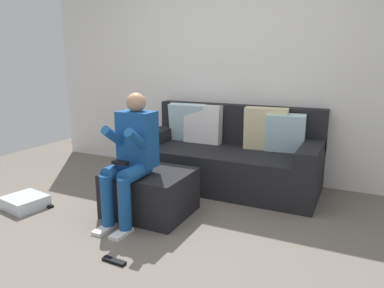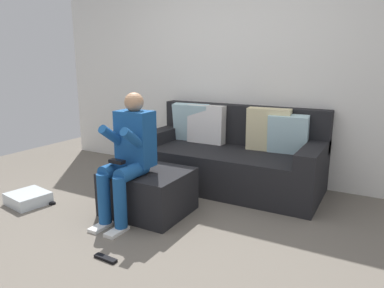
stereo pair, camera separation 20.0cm
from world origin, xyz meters
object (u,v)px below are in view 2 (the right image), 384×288
at_px(remote_near_ottoman, 106,258).
at_px(couch_sectional, 231,157).
at_px(remote_by_storage_bin, 49,202).
at_px(storage_bin, 28,198).
at_px(ottoman, 148,191).
at_px(person_seated, 129,152).

bearing_deg(remote_near_ottoman, couch_sectional, 87.39).
bearing_deg(remote_by_storage_bin, remote_near_ottoman, -10.30).
xyz_separation_m(remote_near_ottoman, remote_by_storage_bin, (-1.24, 0.53, 0.00)).
height_order(storage_bin, remote_near_ottoman, storage_bin).
relative_size(couch_sectional, ottoman, 2.73).
xyz_separation_m(storage_bin, remote_by_storage_bin, (0.16, 0.12, -0.05)).
height_order(remote_near_ottoman, remote_by_storage_bin, same).
xyz_separation_m(ottoman, remote_near_ottoman, (0.22, -0.84, -0.19)).
bearing_deg(storage_bin, remote_near_ottoman, -16.25).
bearing_deg(couch_sectional, storage_bin, -136.15).
xyz_separation_m(person_seated, remote_near_ottoman, (0.29, -0.66, -0.61)).
distance_m(storage_bin, remote_near_ottoman, 1.46).
bearing_deg(remote_by_storage_bin, couch_sectional, 57.32).
relative_size(ottoman, remote_by_storage_bin, 4.33).
xyz_separation_m(couch_sectional, person_seated, (-0.46, -1.26, 0.28)).
height_order(couch_sectional, remote_by_storage_bin, couch_sectional).
distance_m(remote_near_ottoman, remote_by_storage_bin, 1.35).
bearing_deg(person_seated, ottoman, 69.89).
distance_m(couch_sectional, remote_near_ottoman, 1.95).
xyz_separation_m(ottoman, person_seated, (-0.07, -0.18, 0.41)).
bearing_deg(person_seated, remote_by_storage_bin, -172.15).
xyz_separation_m(ottoman, remote_by_storage_bin, (-1.02, -0.31, -0.19)).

